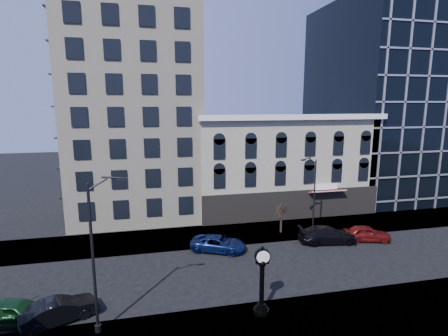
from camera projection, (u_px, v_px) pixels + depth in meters
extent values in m
plane|color=black|center=(211.00, 273.00, 28.73)|extent=(160.00, 160.00, 0.00)
cube|color=gray|center=(197.00, 237.00, 36.39)|extent=(160.00, 6.00, 0.12)
cube|color=gray|center=(235.00, 334.00, 21.04)|extent=(160.00, 6.00, 0.12)
cube|color=beige|center=(133.00, 59.00, 42.18)|extent=(15.00, 15.00, 38.00)
cube|color=#A59F88|center=(279.00, 163.00, 45.52)|extent=(22.00, 10.00, 12.00)
cube|color=white|center=(297.00, 117.00, 39.38)|extent=(22.60, 0.80, 0.60)
cube|color=black|center=(293.00, 205.00, 41.45)|extent=(22.00, 0.30, 3.60)
cube|color=maroon|center=(327.00, 192.00, 41.47)|extent=(4.50, 1.18, 0.55)
cube|color=black|center=(392.00, 101.00, 53.08)|extent=(20.00, 20.00, 28.00)
cylinder|color=black|center=(261.00, 311.00, 23.09)|extent=(1.06, 1.06, 0.29)
cylinder|color=black|center=(261.00, 307.00, 23.04)|extent=(0.77, 0.77, 0.19)
cylinder|color=black|center=(261.00, 305.00, 23.01)|extent=(0.58, 0.58, 0.15)
cylinder|color=black|center=(262.00, 285.00, 22.74)|extent=(0.31, 0.31, 2.80)
sphere|color=black|center=(262.00, 263.00, 22.46)|extent=(0.54, 0.54, 0.54)
cube|color=black|center=(262.00, 262.00, 22.44)|extent=(0.89, 0.31, 0.24)
cylinder|color=black|center=(262.00, 256.00, 22.37)|extent=(1.03, 0.42, 1.01)
cylinder|color=white|center=(263.00, 257.00, 22.21)|extent=(0.85, 0.12, 0.85)
cylinder|color=white|center=(262.00, 255.00, 22.53)|extent=(0.85, 0.12, 0.85)
sphere|color=black|center=(263.00, 248.00, 22.26)|extent=(0.19, 0.19, 0.19)
cylinder|color=black|center=(93.00, 260.00, 20.39)|extent=(0.17, 0.17, 9.25)
cylinder|color=black|center=(98.00, 328.00, 21.20)|extent=(0.39, 0.39, 0.43)
cube|color=black|center=(125.00, 179.00, 19.94)|extent=(0.59, 0.24, 0.15)
cylinder|color=black|center=(314.00, 197.00, 36.28)|extent=(0.15, 0.15, 7.98)
cylinder|color=black|center=(312.00, 232.00, 36.99)|extent=(0.33, 0.33, 0.37)
cube|color=black|center=(304.00, 160.00, 34.52)|extent=(0.55, 0.38, 0.13)
cylinder|color=#2D2116|center=(281.00, 222.00, 37.26)|extent=(0.23, 0.23, 2.34)
imported|color=#143F1E|center=(17.00, 312.00, 22.01)|extent=(5.08, 3.05, 1.62)
imported|color=black|center=(59.00, 310.00, 22.26)|extent=(4.94, 3.39, 1.54)
imported|color=#0C194C|center=(218.00, 244.00, 32.91)|extent=(5.73, 4.37, 1.45)
imported|color=black|center=(328.00, 235.00, 34.85)|extent=(6.05, 3.13, 1.68)
imported|color=maroon|center=(367.00, 233.00, 35.34)|extent=(4.93, 3.06, 1.57)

